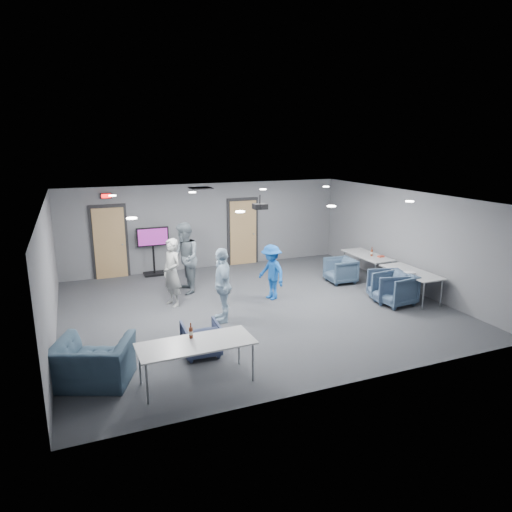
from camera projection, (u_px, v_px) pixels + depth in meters
name	position (u px, v px, depth m)	size (l,w,h in m)	color
floor	(254.00, 307.00, 11.26)	(9.00, 9.00, 0.00)	#36383D
ceiling	(254.00, 198.00, 10.60)	(9.00, 9.00, 0.00)	silver
wall_back	(207.00, 226.00, 14.52)	(9.00, 0.02, 2.70)	slate
wall_front	(346.00, 310.00, 7.34)	(9.00, 0.02, 2.70)	slate
wall_left	(49.00, 274.00, 9.29)	(0.02, 8.00, 2.70)	slate
wall_right	(405.00, 239.00, 12.57)	(0.02, 8.00, 2.70)	slate
door_left	(110.00, 243.00, 13.46)	(1.06, 0.17, 2.24)	black
door_right	(243.00, 232.00, 14.99)	(1.06, 0.17, 2.24)	black
exit_sign	(106.00, 196.00, 13.10)	(0.32, 0.08, 0.16)	black
hvac_diffuser	(201.00, 188.00, 12.93)	(0.60, 0.60, 0.03)	black
downlights	(254.00, 198.00, 10.60)	(6.18, 3.78, 0.02)	white
person_a	(172.00, 273.00, 11.18)	(0.62, 0.41, 1.70)	#979A97
person_b	(184.00, 258.00, 12.11)	(0.93, 0.72, 1.91)	slate
person_c	(222.00, 285.00, 10.21)	(1.00, 0.42, 1.71)	silver
person_d	(271.00, 272.00, 11.69)	(0.93, 0.53, 1.43)	#1A53AC
chair_right_a	(340.00, 270.00, 13.15)	(0.76, 0.78, 0.71)	#3B4F66
chair_right_b	(388.00, 286.00, 11.61)	(0.83, 0.86, 0.78)	#384961
chair_right_c	(395.00, 289.00, 11.38)	(0.84, 0.86, 0.79)	#3B4E66
chair_front_a	(201.00, 339.00, 8.70)	(0.68, 0.70, 0.64)	#353D5B
chair_front_b	(94.00, 363.00, 7.61)	(1.20, 1.05, 0.78)	#364B5E
table_right_a	(367.00, 256.00, 13.43)	(0.72, 1.74, 0.73)	#B5B8BA
table_right_b	(411.00, 273.00, 11.72)	(0.72, 1.73, 0.73)	#B5B8BA
table_front_left	(196.00, 345.00, 7.58)	(1.96, 0.85, 0.73)	#B5B8BA
bottle_front	(191.00, 332.00, 7.74)	(0.07, 0.07, 0.28)	#5C210F
bottle_right	(372.00, 253.00, 13.25)	(0.07, 0.07, 0.27)	#5C210F
snack_box	(381.00, 256.00, 13.15)	(0.18, 0.12, 0.04)	#BA432E
wrapper	(410.00, 273.00, 11.45)	(0.25, 0.17, 0.06)	silver
tv_stand	(153.00, 248.00, 13.77)	(0.96, 0.46, 1.47)	black
projector	(260.00, 206.00, 11.35)	(0.36, 0.34, 0.36)	black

